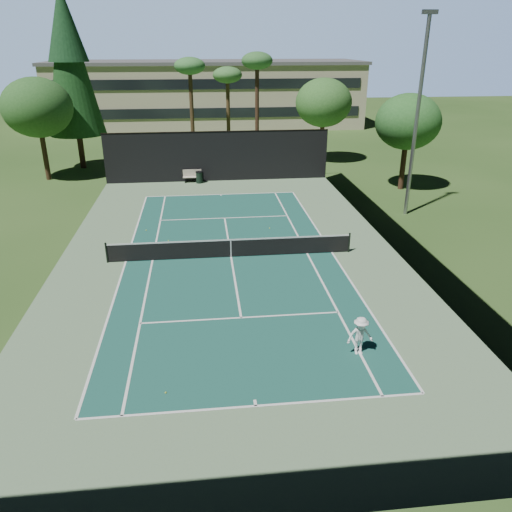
# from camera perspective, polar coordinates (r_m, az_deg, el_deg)

# --- Properties ---
(ground) EXTENTS (160.00, 160.00, 0.00)m
(ground) POSITION_cam_1_polar(r_m,az_deg,el_deg) (26.51, -2.87, -0.13)
(ground) COLOR #2E4E1D
(ground) RESTS_ON ground
(apron_slab) EXTENTS (18.00, 32.00, 0.01)m
(apron_slab) POSITION_cam_1_polar(r_m,az_deg,el_deg) (26.51, -2.87, -0.12)
(apron_slab) COLOR #64865D
(apron_slab) RESTS_ON ground
(court_surface) EXTENTS (10.97, 23.77, 0.01)m
(court_surface) POSITION_cam_1_polar(r_m,az_deg,el_deg) (26.50, -2.87, -0.11)
(court_surface) COLOR #195347
(court_surface) RESTS_ON ground
(court_lines) EXTENTS (11.07, 23.87, 0.01)m
(court_lines) POSITION_cam_1_polar(r_m,az_deg,el_deg) (26.50, -2.87, -0.09)
(court_lines) COLOR white
(court_lines) RESTS_ON ground
(tennis_net) EXTENTS (12.90, 0.10, 1.10)m
(tennis_net) POSITION_cam_1_polar(r_m,az_deg,el_deg) (26.29, -2.89, 0.98)
(tennis_net) COLOR black
(tennis_net) RESTS_ON ground
(fence) EXTENTS (18.04, 32.05, 4.03)m
(fence) POSITION_cam_1_polar(r_m,az_deg,el_deg) (25.84, -2.97, 4.01)
(fence) COLOR black
(fence) RESTS_ON ground
(player) EXTENTS (0.99, 0.60, 1.50)m
(player) POSITION_cam_1_polar(r_m,az_deg,el_deg) (18.62, 11.81, -8.92)
(player) COLOR white
(player) RESTS_ON ground
(tennis_ball_a) EXTENTS (0.07, 0.07, 0.07)m
(tennis_ball_a) POSITION_cam_1_polar(r_m,az_deg,el_deg) (17.04, -10.28, -15.11)
(tennis_ball_a) COLOR #C0CE2E
(tennis_ball_a) RESTS_ON ground
(tennis_ball_b) EXTENTS (0.07, 0.07, 0.07)m
(tennis_ball_b) POSITION_cam_1_polar(r_m,az_deg,el_deg) (29.03, -9.98, 1.73)
(tennis_ball_b) COLOR #CBEE36
(tennis_ball_b) RESTS_ON ground
(tennis_ball_c) EXTENTS (0.07, 0.07, 0.07)m
(tennis_ball_c) POSITION_cam_1_polar(r_m,az_deg,el_deg) (30.56, 1.56, 3.20)
(tennis_ball_c) COLOR yellow
(tennis_ball_c) RESTS_ON ground
(tennis_ball_d) EXTENTS (0.07, 0.07, 0.07)m
(tennis_ball_d) POSITION_cam_1_polar(r_m,az_deg,el_deg) (30.94, -12.43, 2.90)
(tennis_ball_d) COLOR #BBDB31
(tennis_ball_d) RESTS_ON ground
(park_bench) EXTENTS (1.50, 0.45, 1.02)m
(park_bench) POSITION_cam_1_polar(r_m,az_deg,el_deg) (41.32, -7.29, 9.11)
(park_bench) COLOR beige
(park_bench) RESTS_ON ground
(trash_bin) EXTENTS (0.56, 0.56, 0.95)m
(trash_bin) POSITION_cam_1_polar(r_m,az_deg,el_deg) (40.97, -6.50, 8.93)
(trash_bin) COLOR black
(trash_bin) RESTS_ON ground
(pine_tree) EXTENTS (4.80, 4.80, 15.00)m
(pine_tree) POSITION_cam_1_polar(r_m,az_deg,el_deg) (47.51, -20.68, 20.73)
(pine_tree) COLOR #40291B
(pine_tree) RESTS_ON ground
(palm_a) EXTENTS (2.80, 2.80, 9.32)m
(palm_a) POSITION_cam_1_polar(r_m,az_deg,el_deg) (48.36, -7.57, 20.32)
(palm_a) COLOR #46321E
(palm_a) RESTS_ON ground
(palm_b) EXTENTS (2.80, 2.80, 8.42)m
(palm_b) POSITION_cam_1_polar(r_m,az_deg,el_deg) (50.48, -3.28, 19.64)
(palm_b) COLOR #4E3A21
(palm_b) RESTS_ON ground
(palm_c) EXTENTS (2.80, 2.80, 9.77)m
(palm_c) POSITION_cam_1_polar(r_m,az_deg,el_deg) (47.64, 0.12, 20.96)
(palm_c) COLOR #40291B
(palm_c) RESTS_ON ground
(decid_tree_a) EXTENTS (5.12, 5.12, 7.62)m
(decid_tree_a) POSITION_cam_1_polar(r_m,az_deg,el_deg) (47.95, 7.73, 16.96)
(decid_tree_a) COLOR #472C1E
(decid_tree_a) RESTS_ON ground
(decid_tree_b) EXTENTS (4.80, 4.80, 7.14)m
(decid_tree_b) POSITION_cam_1_polar(r_m,az_deg,el_deg) (39.79, 16.98, 14.44)
(decid_tree_b) COLOR #442A1D
(decid_tree_b) RESTS_ON ground
(decid_tree_c) EXTENTS (5.44, 5.44, 8.09)m
(decid_tree_c) POSITION_cam_1_polar(r_m,az_deg,el_deg) (44.40, -23.73, 15.25)
(decid_tree_c) COLOR #422D1C
(decid_tree_c) RESTS_ON ground
(campus_building) EXTENTS (40.50, 12.50, 8.30)m
(campus_building) POSITION_cam_1_polar(r_m,az_deg,el_deg) (70.57, -5.50, 18.02)
(campus_building) COLOR #C0B695
(campus_building) RESTS_ON ground
(light_pole) EXTENTS (0.90, 0.25, 12.22)m
(light_pole) POSITION_cam_1_polar(r_m,az_deg,el_deg) (33.37, 17.97, 15.21)
(light_pole) COLOR #919399
(light_pole) RESTS_ON ground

